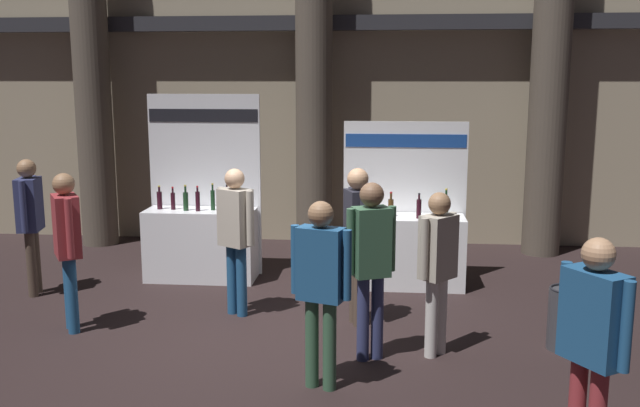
{
  "coord_description": "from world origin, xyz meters",
  "views": [
    {
      "loc": [
        1.15,
        -7.21,
        2.82
      ],
      "look_at": [
        0.38,
        1.03,
        1.32
      ],
      "focal_mm": 39.26,
      "sensor_mm": 36.0,
      "label": 1
    }
  ],
  "objects_px": {
    "visitor_2": "(321,279)",
    "visitor_6": "(357,233)",
    "trash_bin": "(566,318)",
    "visitor_4": "(67,236)",
    "exhibitor_booth_1": "(404,244)",
    "visitor_1": "(438,260)",
    "visitor_8": "(593,334)",
    "visitor_5": "(30,214)",
    "visitor_7": "(371,255)",
    "exhibitor_booth_0": "(202,235)",
    "visitor_0": "(236,228)"
  },
  "relations": [
    {
      "from": "trash_bin",
      "to": "visitor_5",
      "type": "distance_m",
      "value": 6.63
    },
    {
      "from": "trash_bin",
      "to": "exhibitor_booth_0",
      "type": "bearing_deg",
      "value": 153.5
    },
    {
      "from": "exhibitor_booth_1",
      "to": "visitor_2",
      "type": "xyz_separation_m",
      "value": [
        -0.84,
        -3.32,
        0.46
      ]
    },
    {
      "from": "visitor_1",
      "to": "visitor_6",
      "type": "relative_size",
      "value": 0.93
    },
    {
      "from": "exhibitor_booth_1",
      "to": "visitor_8",
      "type": "distance_m",
      "value": 4.7
    },
    {
      "from": "visitor_0",
      "to": "visitor_6",
      "type": "xyz_separation_m",
      "value": [
        1.44,
        -0.19,
        0.02
      ]
    },
    {
      "from": "visitor_0",
      "to": "exhibitor_booth_0",
      "type": "bearing_deg",
      "value": 150.45
    },
    {
      "from": "trash_bin",
      "to": "visitor_2",
      "type": "bearing_deg",
      "value": -154.67
    },
    {
      "from": "visitor_4",
      "to": "visitor_7",
      "type": "height_order",
      "value": "visitor_7"
    },
    {
      "from": "visitor_7",
      "to": "visitor_8",
      "type": "bearing_deg",
      "value": -73.06
    },
    {
      "from": "visitor_5",
      "to": "visitor_7",
      "type": "distance_m",
      "value": 4.76
    },
    {
      "from": "visitor_4",
      "to": "visitor_8",
      "type": "height_order",
      "value": "visitor_4"
    },
    {
      "from": "visitor_1",
      "to": "trash_bin",
      "type": "bearing_deg",
      "value": -36.02
    },
    {
      "from": "visitor_5",
      "to": "visitor_0",
      "type": "bearing_deg",
      "value": -112.14
    },
    {
      "from": "exhibitor_booth_1",
      "to": "visitor_5",
      "type": "xyz_separation_m",
      "value": [
        -4.83,
        -0.87,
        0.51
      ]
    },
    {
      "from": "visitor_4",
      "to": "visitor_6",
      "type": "height_order",
      "value": "visitor_6"
    },
    {
      "from": "visitor_4",
      "to": "visitor_7",
      "type": "xyz_separation_m",
      "value": [
        3.36,
        -0.51,
        0.0
      ]
    },
    {
      "from": "exhibitor_booth_1",
      "to": "visitor_6",
      "type": "distance_m",
      "value": 1.77
    },
    {
      "from": "visitor_1",
      "to": "visitor_4",
      "type": "relative_size",
      "value": 0.95
    },
    {
      "from": "trash_bin",
      "to": "visitor_4",
      "type": "bearing_deg",
      "value": 179.5
    },
    {
      "from": "visitor_1",
      "to": "visitor_8",
      "type": "distance_m",
      "value": 2.28
    },
    {
      "from": "visitor_8",
      "to": "trash_bin",
      "type": "bearing_deg",
      "value": -43.31
    },
    {
      "from": "exhibitor_booth_0",
      "to": "visitor_1",
      "type": "relative_size",
      "value": 1.52
    },
    {
      "from": "visitor_2",
      "to": "visitor_7",
      "type": "height_order",
      "value": "visitor_7"
    },
    {
      "from": "visitor_2",
      "to": "visitor_6",
      "type": "relative_size",
      "value": 0.96
    },
    {
      "from": "visitor_2",
      "to": "visitor_4",
      "type": "height_order",
      "value": "visitor_4"
    },
    {
      "from": "visitor_6",
      "to": "visitor_8",
      "type": "height_order",
      "value": "visitor_6"
    },
    {
      "from": "visitor_8",
      "to": "visitor_1",
      "type": "bearing_deg",
      "value": -8.85
    },
    {
      "from": "visitor_1",
      "to": "visitor_5",
      "type": "bearing_deg",
      "value": 114.96
    },
    {
      "from": "trash_bin",
      "to": "visitor_6",
      "type": "distance_m",
      "value": 2.4
    },
    {
      "from": "visitor_0",
      "to": "visitor_1",
      "type": "height_order",
      "value": "visitor_0"
    },
    {
      "from": "exhibitor_booth_0",
      "to": "visitor_7",
      "type": "distance_m",
      "value": 3.65
    },
    {
      "from": "visitor_6",
      "to": "visitor_7",
      "type": "relative_size",
      "value": 1.0
    },
    {
      "from": "visitor_1",
      "to": "visitor_5",
      "type": "distance_m",
      "value": 5.33
    },
    {
      "from": "exhibitor_booth_1",
      "to": "visitor_0",
      "type": "xyz_separation_m",
      "value": [
        -2.02,
        -1.4,
        0.49
      ]
    },
    {
      "from": "exhibitor_booth_1",
      "to": "visitor_1",
      "type": "relative_size",
      "value": 1.31
    },
    {
      "from": "visitor_2",
      "to": "visitor_6",
      "type": "bearing_deg",
      "value": -80.27
    },
    {
      "from": "visitor_4",
      "to": "trash_bin",
      "type": "bearing_deg",
      "value": -123.03
    },
    {
      "from": "trash_bin",
      "to": "visitor_7",
      "type": "distance_m",
      "value": 2.22
    },
    {
      "from": "exhibitor_booth_0",
      "to": "visitor_4",
      "type": "height_order",
      "value": "exhibitor_booth_0"
    },
    {
      "from": "visitor_5",
      "to": "trash_bin",
      "type": "bearing_deg",
      "value": -112.62
    },
    {
      "from": "trash_bin",
      "to": "visitor_2",
      "type": "distance_m",
      "value": 2.82
    },
    {
      "from": "exhibitor_booth_1",
      "to": "visitor_7",
      "type": "distance_m",
      "value": 2.69
    },
    {
      "from": "visitor_0",
      "to": "visitor_5",
      "type": "xyz_separation_m",
      "value": [
        -2.81,
        0.53,
        0.02
      ]
    },
    {
      "from": "visitor_0",
      "to": "visitor_6",
      "type": "distance_m",
      "value": 1.46
    },
    {
      "from": "visitor_6",
      "to": "visitor_7",
      "type": "xyz_separation_m",
      "value": [
        0.18,
        -1.01,
        0.01
      ]
    },
    {
      "from": "visitor_1",
      "to": "visitor_7",
      "type": "distance_m",
      "value": 0.69
    },
    {
      "from": "exhibitor_booth_0",
      "to": "visitor_4",
      "type": "relative_size",
      "value": 1.44
    },
    {
      "from": "visitor_5",
      "to": "visitor_8",
      "type": "distance_m",
      "value": 7.04
    },
    {
      "from": "visitor_4",
      "to": "visitor_5",
      "type": "xyz_separation_m",
      "value": [
        -1.07,
        1.23,
        -0.0
      ]
    }
  ]
}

